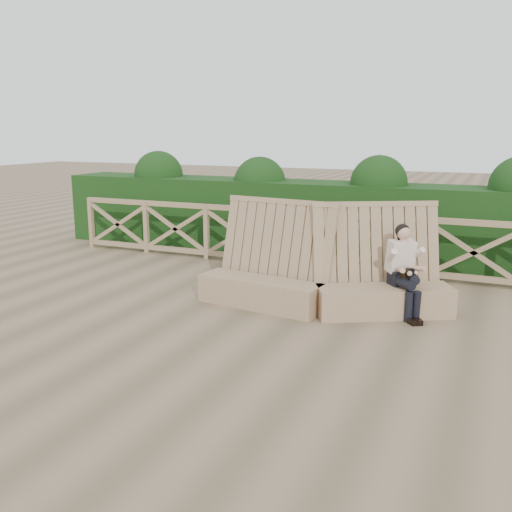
% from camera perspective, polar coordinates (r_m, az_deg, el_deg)
% --- Properties ---
extents(ground, '(60.00, 60.00, 0.00)m').
position_cam_1_polar(ground, '(7.58, -3.23, -7.07)').
color(ground, brown).
rests_on(ground, ground).
extents(bench, '(3.64, 1.55, 1.55)m').
position_cam_1_polar(bench, '(8.23, 6.58, -2.71)').
color(bench, '#876A4D').
rests_on(bench, ground).
extents(woman, '(0.65, 0.77, 1.27)m').
position_cam_1_polar(woman, '(8.13, 14.59, -1.07)').
color(woman, black).
rests_on(woman, ground).
extents(guardrail, '(10.10, 0.09, 1.10)m').
position_cam_1_polar(guardrail, '(10.57, 5.29, 1.66)').
color(guardrail, '#957457').
rests_on(guardrail, ground).
extents(hedge, '(12.00, 1.20, 1.50)m').
position_cam_1_polar(hedge, '(11.66, 7.17, 3.63)').
color(hedge, black).
rests_on(hedge, ground).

